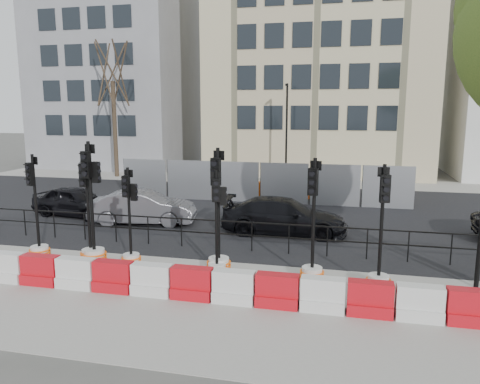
% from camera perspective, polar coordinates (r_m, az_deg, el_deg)
% --- Properties ---
extents(ground, '(120.00, 120.00, 0.00)m').
position_cam_1_polar(ground, '(14.48, -4.22, -8.38)').
color(ground, '#51514C').
rests_on(ground, ground).
extents(sidewalk_near, '(40.00, 6.00, 0.02)m').
position_cam_1_polar(sidewalk_near, '(11.83, -8.60, -12.82)').
color(sidewalk_near, gray).
rests_on(sidewalk_near, ground).
extents(road, '(40.00, 14.00, 0.03)m').
position_cam_1_polar(road, '(21.02, 1.40, -2.37)').
color(road, black).
rests_on(road, ground).
extents(sidewalk_far, '(40.00, 4.00, 0.02)m').
position_cam_1_polar(sidewalk_far, '(29.74, 4.87, 1.35)').
color(sidewalk_far, gray).
rests_on(sidewalk_far, ground).
extents(building_grey, '(11.00, 9.06, 14.00)m').
position_cam_1_polar(building_grey, '(39.54, -14.73, 13.44)').
color(building_grey, gray).
rests_on(building_grey, ground).
extents(building_cream, '(15.00, 10.06, 18.00)m').
position_cam_1_polar(building_cream, '(35.41, 9.90, 17.27)').
color(building_cream, beige).
rests_on(building_cream, ground).
extents(kerb_railing, '(18.00, 0.04, 1.00)m').
position_cam_1_polar(kerb_railing, '(15.38, -2.94, -4.56)').
color(kerb_railing, black).
rests_on(kerb_railing, ground).
extents(heras_fencing, '(14.33, 1.72, 2.00)m').
position_cam_1_polar(heras_fencing, '(23.59, 1.56, 0.76)').
color(heras_fencing, '#92949A').
rests_on(heras_fencing, ground).
extents(lamp_post_far, '(0.12, 0.56, 6.00)m').
position_cam_1_polar(lamp_post_far, '(28.34, 5.69, 7.43)').
color(lamp_post_far, black).
rests_on(lamp_post_far, ground).
extents(tree_bare_far, '(2.00, 2.00, 9.00)m').
position_cam_1_polar(tree_bare_far, '(32.39, -15.30, 13.56)').
color(tree_bare_far, '#473828').
rests_on(tree_bare_far, ground).
extents(barrier_row, '(16.75, 0.50, 0.80)m').
position_cam_1_polar(barrier_row, '(11.87, -8.29, -10.88)').
color(barrier_row, red).
rests_on(barrier_row, ground).
extents(traffic_signal_a, '(0.64, 0.64, 3.25)m').
position_cam_1_polar(traffic_signal_a, '(15.77, -23.39, -5.11)').
color(traffic_signal_a, white).
rests_on(traffic_signal_a, ground).
extents(traffic_signal_b, '(0.72, 0.72, 3.67)m').
position_cam_1_polar(traffic_signal_b, '(14.63, -17.44, -5.07)').
color(traffic_signal_b, white).
rests_on(traffic_signal_b, ground).
extents(traffic_signal_c, '(0.64, 0.64, 3.27)m').
position_cam_1_polar(traffic_signal_c, '(14.88, -17.83, -5.62)').
color(traffic_signal_c, white).
rests_on(traffic_signal_c, ground).
extents(traffic_signal_d, '(0.58, 0.58, 2.93)m').
position_cam_1_polar(traffic_signal_d, '(14.19, -13.18, -6.06)').
color(traffic_signal_d, white).
rests_on(traffic_signal_d, ground).
extents(traffic_signal_e, '(0.70, 0.70, 3.55)m').
position_cam_1_polar(traffic_signal_e, '(13.28, -2.65, -6.78)').
color(traffic_signal_e, white).
rests_on(traffic_signal_e, ground).
extents(traffic_signal_f, '(0.59, 0.59, 2.99)m').
position_cam_1_polar(traffic_signal_f, '(13.00, -2.80, -7.25)').
color(traffic_signal_f, white).
rests_on(traffic_signal_f, ground).
extents(traffic_signal_g, '(0.66, 0.66, 3.35)m').
position_cam_1_polar(traffic_signal_g, '(12.74, 8.80, -7.84)').
color(traffic_signal_g, white).
rests_on(traffic_signal_g, ground).
extents(traffic_signal_h, '(0.64, 0.64, 3.26)m').
position_cam_1_polar(traffic_signal_h, '(12.56, 16.63, -8.53)').
color(traffic_signal_h, white).
rests_on(traffic_signal_h, ground).
extents(car_a, '(2.71, 4.30, 1.31)m').
position_cam_1_polar(car_a, '(21.23, -19.42, -1.08)').
color(car_a, black).
rests_on(car_a, ground).
extents(car_b, '(2.85, 4.64, 1.37)m').
position_cam_1_polar(car_b, '(19.08, -11.75, -1.84)').
color(car_b, '#515157').
rests_on(car_b, ground).
extents(car_c, '(1.88, 4.63, 1.34)m').
position_cam_1_polar(car_c, '(17.32, 5.37, -2.95)').
color(car_c, black).
rests_on(car_c, ground).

